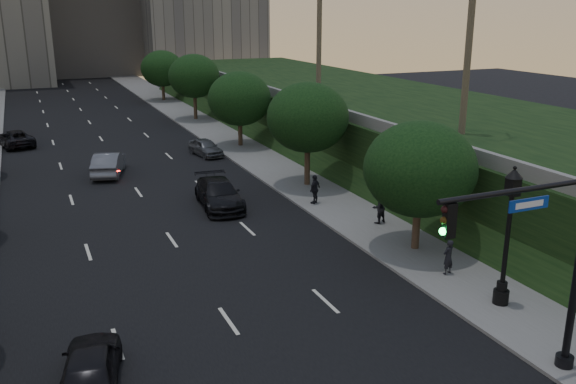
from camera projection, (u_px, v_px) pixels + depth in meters
name	position (u px, v px, depth m)	size (l,w,h in m)	color
road_surface	(121.00, 167.00, 44.37)	(16.00, 140.00, 0.02)	black
sidewalk_right	(253.00, 153.00, 48.28)	(4.50, 140.00, 0.15)	slate
embankment	(393.00, 123.00, 50.48)	(18.00, 90.00, 4.00)	black
parapet_wall	(301.00, 100.00, 46.54)	(0.35, 90.00, 0.70)	slate
tree_right_a	(420.00, 169.00, 27.86)	(5.20, 5.20, 6.24)	#38281C
tree_right_b	(308.00, 117.00, 38.25)	(5.20, 5.20, 6.74)	#38281C
tree_right_c	(240.00, 99.00, 49.80)	(5.20, 5.20, 6.24)	#38281C
tree_right_d	(194.00, 76.00, 61.94)	(5.20, 5.20, 6.74)	#38281C
tree_right_e	(162.00, 69.00, 75.25)	(5.20, 5.20, 6.24)	#38281C
traffic_signal_mast	(552.00, 269.00, 17.96)	(5.68, 0.56, 7.00)	black
street_lamp	(507.00, 243.00, 22.80)	(0.64, 0.64, 5.62)	black
sedan_near_left	(90.00, 366.00, 18.32)	(1.71, 4.26, 1.45)	black
sedan_mid_left	(109.00, 164.00, 42.08)	(1.71, 4.91, 1.62)	slate
sedan_far_left	(15.00, 138.00, 50.88)	(2.32, 5.02, 1.40)	black
sedan_near_right	(219.00, 194.00, 35.22)	(2.20, 5.40, 1.57)	black
sedan_far_right	(206.00, 147.00, 47.67)	(1.57, 3.91, 1.33)	#4E5155
pedestrian_a	(448.00, 257.00, 25.92)	(0.56, 0.37, 1.54)	black
pedestrian_b	(379.00, 207.00, 32.13)	(0.83, 0.65, 1.71)	black
pedestrian_c	(315.00, 189.00, 35.37)	(1.01, 0.42, 1.72)	black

